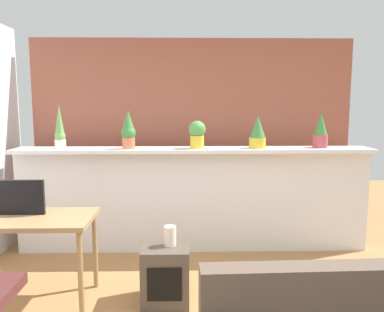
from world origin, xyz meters
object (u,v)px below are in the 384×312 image
at_px(potted_plant_1, 128,130).
at_px(potted_plant_3, 258,132).
at_px(vase_on_shelf, 170,236).
at_px(side_cube_shelf, 166,274).
at_px(potted_plant_0, 60,129).
at_px(potted_plant_2, 197,133).
at_px(potted_plant_4, 321,131).
at_px(desk, 27,227).
at_px(tv_monitor, 22,197).

height_order(potted_plant_1, potted_plant_3, potted_plant_1).
xyz_separation_m(potted_plant_1, vase_on_shelf, (0.49, -1.10, -0.82)).
bearing_deg(side_cube_shelf, potted_plant_0, 136.52).
relative_size(potted_plant_1, potted_plant_2, 1.38).
relative_size(potted_plant_3, side_cube_shelf, 0.73).
height_order(potted_plant_2, vase_on_shelf, potted_plant_2).
xyz_separation_m(potted_plant_4, side_cube_shelf, (-1.71, -1.18, -1.13)).
relative_size(potted_plant_1, vase_on_shelf, 2.53).
bearing_deg(potted_plant_2, vase_on_shelf, -103.40).
bearing_deg(potted_plant_2, side_cube_shelf, -105.18).
height_order(potted_plant_3, vase_on_shelf, potted_plant_3).
height_order(potted_plant_4, desk, potted_plant_4).
distance_m(potted_plant_4, tv_monitor, 3.16).
relative_size(potted_plant_4, side_cube_shelf, 0.78).
distance_m(tv_monitor, side_cube_shelf, 1.40).
xyz_separation_m(potted_plant_4, desk, (-2.87, -1.15, -0.72)).
distance_m(potted_plant_3, potted_plant_4, 0.73).
height_order(potted_plant_0, potted_plant_3, potted_plant_0).
distance_m(desk, vase_on_shelf, 1.21).
height_order(potted_plant_2, potted_plant_4, potted_plant_4).
relative_size(potted_plant_2, potted_plant_4, 0.79).
bearing_deg(tv_monitor, vase_on_shelf, -4.61).
bearing_deg(potted_plant_3, desk, -152.89).
distance_m(potted_plant_0, potted_plant_3, 2.20).
height_order(potted_plant_2, side_cube_shelf, potted_plant_2).
height_order(potted_plant_3, tv_monitor, potted_plant_3).
bearing_deg(potted_plant_4, potted_plant_0, -179.53).
xyz_separation_m(potted_plant_0, tv_monitor, (-0.01, -1.04, -0.51)).
xyz_separation_m(potted_plant_2, potted_plant_3, (0.68, -0.00, 0.01)).
bearing_deg(potted_plant_3, tv_monitor, -155.29).
xyz_separation_m(potted_plant_1, potted_plant_3, (1.43, 0.02, -0.03)).
height_order(potted_plant_1, side_cube_shelf, potted_plant_1).
relative_size(potted_plant_2, vase_on_shelf, 1.84).
xyz_separation_m(potted_plant_2, vase_on_shelf, (-0.27, -1.12, -0.78)).
distance_m(potted_plant_4, side_cube_shelf, 2.37).
relative_size(potted_plant_3, desk, 0.33).
bearing_deg(potted_plant_0, side_cube_shelf, -43.48).
height_order(potted_plant_3, desk, potted_plant_3).
bearing_deg(potted_plant_0, desk, -87.24).
bearing_deg(desk, potted_plant_4, 21.75).
height_order(desk, side_cube_shelf, desk).
distance_m(potted_plant_1, tv_monitor, 1.36).
bearing_deg(side_cube_shelf, potted_plant_3, 49.00).
bearing_deg(potted_plant_3, potted_plant_0, 179.41).
xyz_separation_m(desk, vase_on_shelf, (1.20, -0.02, -0.08)).
relative_size(potted_plant_0, potted_plant_2, 1.59).
height_order(potted_plant_1, vase_on_shelf, potted_plant_1).
bearing_deg(vase_on_shelf, desk, 178.93).
xyz_separation_m(desk, side_cube_shelf, (1.16, -0.03, -0.42)).
height_order(potted_plant_3, potted_plant_4, potted_plant_4).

